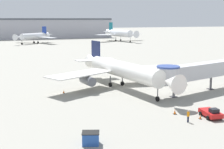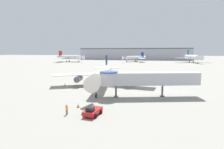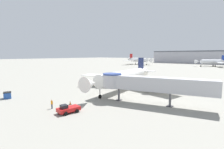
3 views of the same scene
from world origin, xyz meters
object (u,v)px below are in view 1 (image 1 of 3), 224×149
at_px(traffic_cone_port_wing, 64,91).
at_px(ground_crew_marshaller, 188,115).
at_px(background_jet_blue_tail, 34,36).
at_px(traffic_cone_apron_front, 200,117).
at_px(traffic_cone_near_nose, 175,112).
at_px(pushback_tug_red, 211,113).
at_px(main_airplane, 121,70).
at_px(jet_bridge, 197,71).
at_px(service_container_blue, 91,138).
at_px(background_jet_teal_tail, 120,33).

xyz_separation_m(traffic_cone_port_wing, ground_crew_marshaller, (12.19, -23.00, 0.66)).
xyz_separation_m(ground_crew_marshaller, background_jet_blue_tail, (-1.69, 148.24, 3.21)).
bearing_deg(traffic_cone_apron_front, traffic_cone_near_nose, 123.35).
bearing_deg(pushback_tug_red, ground_crew_marshaller, -164.69).
height_order(main_airplane, background_jet_blue_tail, background_jet_blue_tail).
relative_size(ground_crew_marshaller, background_jet_blue_tail, 0.07).
height_order(ground_crew_marshaller, background_jet_blue_tail, background_jet_blue_tail).
bearing_deg(ground_crew_marshaller, traffic_cone_port_wing, -70.39).
xyz_separation_m(main_airplane, background_jet_blue_tail, (-1.48, 125.21, 0.39)).
bearing_deg(jet_bridge, service_container_blue, -162.48).
bearing_deg(ground_crew_marshaller, service_container_blue, 1.24).
xyz_separation_m(main_airplane, service_container_blue, (-14.53, -25.51, -3.07)).
distance_m(service_container_blue, background_jet_teal_tail, 163.35).
bearing_deg(traffic_cone_port_wing, service_container_blue, -95.70).
height_order(service_container_blue, traffic_cone_near_nose, service_container_blue).
bearing_deg(background_jet_teal_tail, jet_bridge, -116.93).
bearing_deg(background_jet_blue_tail, traffic_cone_apron_front, -38.04).
height_order(main_airplane, traffic_cone_near_nose, main_airplane).
bearing_deg(service_container_blue, traffic_cone_apron_front, 10.10).
distance_m(main_airplane, traffic_cone_port_wing, 12.48).
xyz_separation_m(service_container_blue, traffic_cone_apron_front, (17.21, 3.07, -0.40)).
distance_m(jet_bridge, traffic_cone_apron_front, 17.04).
height_order(pushback_tug_red, background_jet_teal_tail, background_jet_teal_tail).
xyz_separation_m(pushback_tug_red, background_jet_blue_tail, (-5.95, 147.70, 3.50)).
relative_size(traffic_cone_port_wing, background_jet_blue_tail, 0.03).
height_order(main_airplane, pushback_tug_red, main_airplane).
bearing_deg(traffic_cone_near_nose, traffic_cone_port_wing, 123.18).
bearing_deg(service_container_blue, traffic_cone_near_nose, 22.74).
bearing_deg(service_container_blue, ground_crew_marshaller, 9.56).
height_order(traffic_cone_near_nose, ground_crew_marshaller, ground_crew_marshaller).
relative_size(pushback_tug_red, traffic_cone_port_wing, 5.95).
distance_m(jet_bridge, pushback_tug_red, 16.09).
relative_size(traffic_cone_near_nose, background_jet_teal_tail, 0.02).
relative_size(jet_bridge, traffic_cone_apron_front, 32.49).
bearing_deg(pushback_tug_red, jet_bridge, 69.70).
height_order(traffic_cone_apron_front, traffic_cone_near_nose, traffic_cone_near_nose).
height_order(pushback_tug_red, background_jet_blue_tail, background_jet_blue_tail).
bearing_deg(main_airplane, traffic_cone_apron_front, -91.46).
relative_size(main_airplane, ground_crew_marshaller, 18.60).
bearing_deg(traffic_cone_port_wing, traffic_cone_apron_front, -56.80).
distance_m(background_jet_blue_tail, background_jet_teal_tail, 52.80).
height_order(jet_bridge, background_jet_teal_tail, background_jet_teal_tail).
distance_m(traffic_cone_port_wing, background_jet_teal_tail, 139.25).
height_order(jet_bridge, traffic_cone_near_nose, jet_bridge).
relative_size(traffic_cone_port_wing, traffic_cone_near_nose, 0.84).
height_order(service_container_blue, traffic_cone_port_wing, service_container_blue).
bearing_deg(background_jet_teal_tail, ground_crew_marshaller, -119.56).
xyz_separation_m(traffic_cone_port_wing, background_jet_blue_tail, (10.50, 125.24, 3.87)).
bearing_deg(jet_bridge, traffic_cone_port_wing, 145.18).
bearing_deg(pushback_tug_red, background_jet_teal_tail, 80.32).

